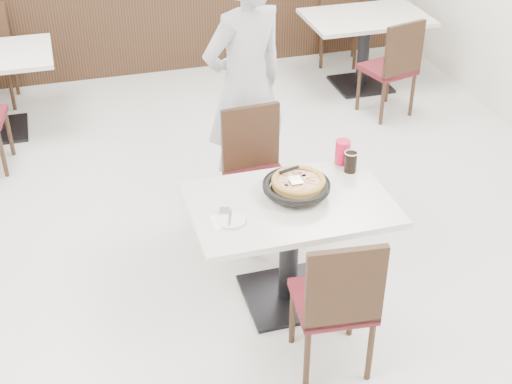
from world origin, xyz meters
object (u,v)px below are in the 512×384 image
object	(u,v)px
diner_person	(245,87)
red_cup	(343,152)
main_table	(289,252)
chair_near	(333,298)
chair_far	(260,179)
pizza	(299,183)
bg_chair_right_far	(339,21)
side_plate	(232,220)
cola_glass	(351,162)
bg_table_right	(363,52)
bg_chair_right_near	(388,67)
pizza_pan	(296,190)

from	to	relation	value
diner_person	red_cup	bearing A→B (deg)	93.81
main_table	chair_near	bearing A→B (deg)	-84.10
chair_near	chair_far	world-z (taller)	same
main_table	pizza	distance (m)	0.45
diner_person	bg_chair_right_far	size ratio (longest dim) A/B	2.01
main_table	side_plate	world-z (taller)	side_plate
main_table	pizza	xyz separation A→B (m)	(0.08, 0.09, 0.44)
chair_near	cola_glass	distance (m)	0.97
pizza	bg_table_right	xyz separation A→B (m)	(1.69, 2.86, -0.44)
chair_far	red_cup	bearing A→B (deg)	135.87
cola_glass	diner_person	world-z (taller)	diner_person
red_cup	diner_person	xyz separation A→B (m)	(-0.41, 0.87, 0.13)
chair_near	red_cup	xyz separation A→B (m)	(0.40, 0.92, 0.35)
chair_far	bg_chair_right_far	xyz separation A→B (m)	(1.74, 2.89, 0.00)
side_plate	red_cup	bearing A→B (deg)	27.63
pizza	bg_chair_right_far	size ratio (longest dim) A/B	0.34
chair_near	diner_person	bearing A→B (deg)	96.08
pizza	bg_chair_right_far	xyz separation A→B (m)	(1.68, 3.52, -0.34)
side_plate	bg_table_right	bearing A→B (deg)	54.82
main_table	pizza	size ratio (longest dim) A/B	3.69
cola_glass	bg_chair_right_near	xyz separation A→B (m)	(1.26, 2.08, -0.34)
red_cup	chair_near	bearing A→B (deg)	-113.55
pizza_pan	red_cup	xyz separation A→B (m)	(0.41, 0.29, 0.04)
chair_far	cola_glass	bearing A→B (deg)	129.07
cola_glass	side_plate	bearing A→B (deg)	-158.86
bg_chair_right_far	diner_person	bearing A→B (deg)	74.81
chair_far	cola_glass	xyz separation A→B (m)	(0.45, -0.49, 0.34)
cola_glass	bg_table_right	world-z (taller)	cola_glass
pizza_pan	bg_chair_right_near	distance (m)	2.83
pizza	cola_glass	size ratio (longest dim) A/B	2.50
main_table	diner_person	distance (m)	1.34
pizza_pan	main_table	bearing A→B (deg)	-134.76
chair_far	red_cup	size ratio (longest dim) A/B	5.94
pizza	bg_chair_right_near	bearing A→B (deg)	53.36
side_plate	pizza_pan	bearing A→B (deg)	19.81
chair_far	pizza_pan	distance (m)	0.74
main_table	chair_near	distance (m)	0.60
pizza_pan	pizza	size ratio (longest dim) A/B	0.97
diner_person	bg_table_right	xyz separation A→B (m)	(1.72, 1.74, -0.58)
chair_near	bg_chair_right_far	xyz separation A→B (m)	(1.70, 4.19, 0.00)
cola_glass	chair_near	bearing A→B (deg)	-116.98
pizza	bg_chair_right_far	distance (m)	3.91
side_plate	red_cup	size ratio (longest dim) A/B	1.01
main_table	pizza_pan	size ratio (longest dim) A/B	3.80
red_cup	bg_chair_right_near	size ratio (longest dim) A/B	0.17
bg_table_right	cola_glass	bearing A→B (deg)	-115.40
main_table	pizza_pan	world-z (taller)	pizza_pan
chair_far	bg_chair_right_far	world-z (taller)	same
pizza_pan	pizza	xyz separation A→B (m)	(0.03, 0.04, 0.02)
side_plate	cola_glass	bearing A→B (deg)	21.14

